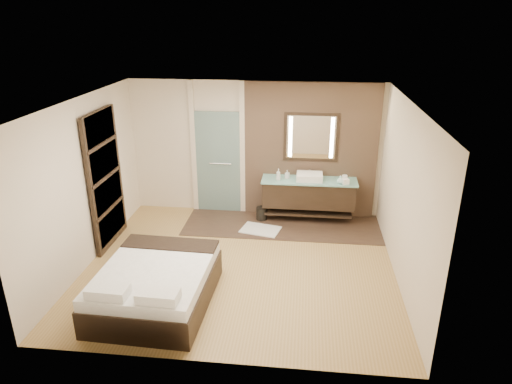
# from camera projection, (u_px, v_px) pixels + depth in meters

# --- Properties ---
(floor) EXTENTS (5.00, 5.00, 0.00)m
(floor) POSITION_uv_depth(u_px,v_px,m) (240.00, 266.00, 7.54)
(floor) COLOR olive
(floor) RESTS_ON ground
(tile_strip) EXTENTS (3.80, 1.30, 0.01)m
(tile_strip) POSITION_uv_depth(u_px,v_px,m) (282.00, 225.00, 8.95)
(tile_strip) COLOR #36241D
(tile_strip) RESTS_ON floor
(stone_wall) EXTENTS (2.60, 0.08, 2.70)m
(stone_wall) POSITION_uv_depth(u_px,v_px,m) (310.00, 151.00, 8.97)
(stone_wall) COLOR #9D7659
(stone_wall) RESTS_ON floor
(vanity) EXTENTS (1.85, 0.55, 0.88)m
(vanity) POSITION_uv_depth(u_px,v_px,m) (309.00, 193.00, 8.99)
(vanity) COLOR black
(vanity) RESTS_ON stone_wall
(mirror_unit) EXTENTS (1.06, 0.04, 0.96)m
(mirror_unit) POSITION_uv_depth(u_px,v_px,m) (311.00, 137.00, 8.81)
(mirror_unit) COLOR black
(mirror_unit) RESTS_ON stone_wall
(frosted_door) EXTENTS (1.10, 0.12, 2.70)m
(frosted_door) POSITION_uv_depth(u_px,v_px,m) (218.00, 158.00, 9.23)
(frosted_door) COLOR #9EC8C4
(frosted_door) RESTS_ON floor
(shoji_partition) EXTENTS (0.06, 1.20, 2.40)m
(shoji_partition) POSITION_uv_depth(u_px,v_px,m) (106.00, 179.00, 7.90)
(shoji_partition) COLOR black
(shoji_partition) RESTS_ON floor
(bed) EXTENTS (1.56, 1.92, 0.72)m
(bed) POSITION_uv_depth(u_px,v_px,m) (156.00, 285.00, 6.47)
(bed) COLOR black
(bed) RESTS_ON floor
(bath_mat) EXTENTS (0.82, 0.65, 0.02)m
(bath_mat) POSITION_uv_depth(u_px,v_px,m) (260.00, 230.00, 8.74)
(bath_mat) COLOR silver
(bath_mat) RESTS_ON floor
(waste_bin) EXTENTS (0.23, 0.23, 0.27)m
(waste_bin) POSITION_uv_depth(u_px,v_px,m) (262.00, 214.00, 9.15)
(waste_bin) COLOR black
(waste_bin) RESTS_ON floor
(tissue_box) EXTENTS (0.15, 0.15, 0.10)m
(tissue_box) POSITION_uv_depth(u_px,v_px,m) (345.00, 181.00, 8.64)
(tissue_box) COLOR white
(tissue_box) RESTS_ON vanity
(soap_bottle_a) EXTENTS (0.11, 0.11, 0.23)m
(soap_bottle_a) POSITION_uv_depth(u_px,v_px,m) (278.00, 174.00, 8.82)
(soap_bottle_a) COLOR silver
(soap_bottle_a) RESTS_ON vanity
(soap_bottle_b) EXTENTS (0.09, 0.10, 0.17)m
(soap_bottle_b) POSITION_uv_depth(u_px,v_px,m) (287.00, 174.00, 8.92)
(soap_bottle_b) COLOR #B2B2B2
(soap_bottle_b) RESTS_ON vanity
(soap_bottle_c) EXTENTS (0.16, 0.16, 0.15)m
(soap_bottle_c) POSITION_uv_depth(u_px,v_px,m) (340.00, 180.00, 8.65)
(soap_bottle_c) COLOR #C2F4F2
(soap_bottle_c) RESTS_ON vanity
(cup) EXTENTS (0.13, 0.13, 0.09)m
(cup) POSITION_uv_depth(u_px,v_px,m) (345.00, 177.00, 8.86)
(cup) COLOR white
(cup) RESTS_ON vanity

